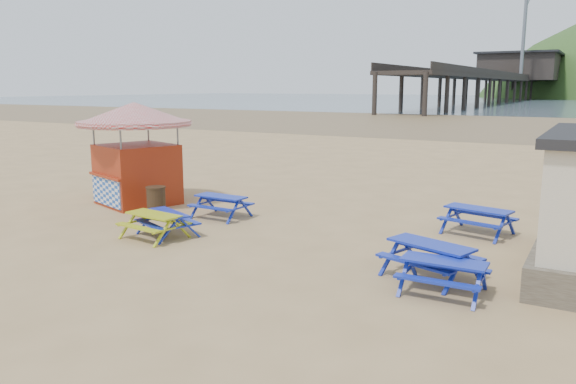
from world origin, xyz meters
The scene contains 11 objects.
ground centered at (0.00, 0.00, 0.00)m, with size 400.00×400.00×0.00m, color tan.
wet_sand centered at (0.00, 55.00, 0.00)m, with size 400.00×400.00×0.00m, color brown.
picnic_table_blue_a centered at (-2.44, 1.29, 0.35)m, with size 1.70×1.38×0.70m.
picnic_table_blue_c centered at (5.05, 3.17, 0.37)m, with size 2.05×1.78×0.75m.
picnic_table_blue_d centered at (-2.42, -1.23, 0.33)m, with size 1.94×1.78×0.66m.
picnic_table_blue_e centered at (4.89, -1.10, 0.39)m, with size 2.20×1.97×0.77m.
picnic_table_blue_f centered at (5.38, -1.92, 0.35)m, with size 1.67×1.35×0.69m.
picnic_table_yellow centered at (-2.55, -1.62, 0.34)m, with size 1.79×1.51×0.69m.
ice_cream_kiosk centered at (-6.26, 1.58, 2.24)m, with size 5.04×5.04×3.56m.
litter_bin centered at (-4.42, 0.49, 0.48)m, with size 0.64×0.64×0.94m.
pier centered at (-17.99, 178.23, 5.46)m, with size 24.00×220.00×39.29m.
Camera 1 is at (7.95, -12.75, 4.09)m, focal length 35.00 mm.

